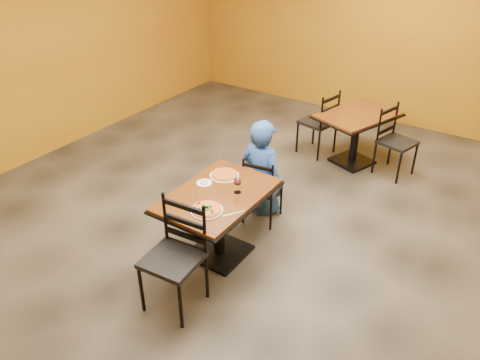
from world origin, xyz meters
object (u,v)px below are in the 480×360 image
Objects in this scene: chair_main_near at (173,260)px; pizza_main at (207,209)px; table_second at (356,127)px; wine_glass at (237,185)px; side_plate at (204,183)px; pizza_far at (224,174)px; diner at (262,166)px; table_main at (218,210)px; plate_far at (224,175)px; chair_main_far at (263,188)px; chair_second_left at (317,122)px; plate_main at (207,210)px; chair_second_right at (397,143)px.

chair_main_near reaches higher than pizza_main.
table_second is 2.62m from wine_glass.
side_plate is 0.39m from wine_glass.
table_second is 3.55m from chair_main_near.
diner is at bearing 85.51° from pizza_far.
diner is at bearing 90.81° from chair_main_near.
pizza_main is at bearing -73.09° from table_main.
pizza_main is 0.67m from plate_far.
wine_glass is at bearing 39.94° from table_main.
chair_main_far is at bearing 87.28° from table_main.
chair_main_near reaches higher than table_main.
chair_second_left is 3.44× the size of pizza_far.
plate_main is (0.19, -1.31, 0.18)m from diner.
diner is (-1.07, -1.71, 0.11)m from chair_second_right.
table_main is at bearing -65.22° from plate_far.
wine_glass reaches higher than pizza_far.
chair_second_left is at bearing 94.16° from table_main.
chair_second_right reaches higher than table_main.
diner is 4.11× the size of pizza_far.
chair_second_left reaches higher than table_second.
plate_far is (-0.24, 0.62, 0.00)m from plate_main.
table_main is at bearing -98.12° from table_second.
chair_main_far reaches higher than table_main.
plate_main is at bearing -97.68° from wine_glass.
chair_second_left reaches higher than plate_far.
chair_second_right is at bearing 73.74° from pizza_main.
pizza_main is (0.19, -1.31, 0.20)m from diner.
chair_main_near is 1.24× the size of chair_main_far.
plate_main and side_plate have the same top height.
chair_main_far is at bearing 69.03° from plate_far.
chair_main_far is 4.65× the size of wine_glass.
chair_second_right is at bearing 101.74° from chair_second_left.
table_main is 0.31m from side_plate.
table_main is 3.97× the size of plate_far.
table_second is 7.21× the size of wine_glass.
chair_second_left is at bearing 95.47° from plate_main.
plate_main is at bearing -73.09° from table_main.
side_plate is at bearing -108.67° from plate_far.
pizza_main is (-0.30, -3.02, 0.22)m from table_second.
chair_main_far is 2.13m from chair_second_right.
diner is 7.20× the size of side_plate.
chair_second_right is at bearing 72.39° from wine_glass.
pizza_main is at bearing -97.68° from wine_glass.
chair_second_right is at bearing 0.00° from table_second.
chair_second_right reaches higher than side_plate.
diner is (-0.48, -1.71, 0.02)m from table_second.
chair_main_far is 2.70× the size of plate_far.
chair_second_right is 3.36× the size of pizza_far.
side_plate is (-0.32, 0.89, 0.24)m from chair_main_near.
plate_far is at bearing 146.69° from wine_glass.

